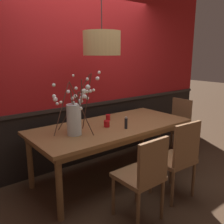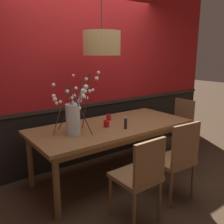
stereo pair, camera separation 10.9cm
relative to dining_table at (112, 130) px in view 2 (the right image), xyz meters
The scene contains 12 objects.
ground_plane 0.68m from the dining_table, ahead, with size 24.00×24.00×0.00m, color #422D1E.
back_wall 1.04m from the dining_table, 90.00° to the left, with size 5.39×0.14×2.89m.
dining_table is the anchor object (origin of this frame).
chair_head_east_end 1.46m from the dining_table, ahead, with size 0.40×0.41×0.93m.
chair_near_side_left 1.00m from the dining_table, 110.07° to the right, with size 0.41×0.43×0.91m.
chair_near_side_right 0.94m from the dining_table, 72.71° to the right, with size 0.45×0.43×0.95m.
chair_far_side_right 0.99m from the dining_table, 70.84° to the left, with size 0.47×0.42×0.95m.
vase_with_blossoms 0.66m from the dining_table, behind, with size 0.57×0.67×0.74m.
candle_holder_nearer_center 0.26m from the dining_table, 65.40° to the left, with size 0.07×0.07×0.09m.
candle_holder_nearer_edge 0.17m from the dining_table, 165.18° to the right, with size 0.08×0.08×0.08m.
condiment_bottle 0.29m from the dining_table, 82.19° to the right, with size 0.04×0.04×0.16m.
pendant_lamp 1.14m from the dining_table, 156.81° to the left, with size 0.46×0.46×1.23m.
Camera 2 is at (-1.89, -2.55, 1.69)m, focal length 39.53 mm.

